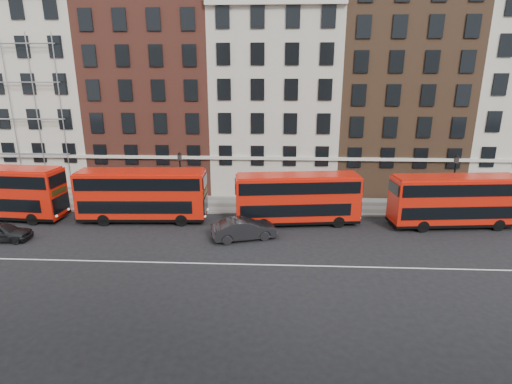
{
  "coord_description": "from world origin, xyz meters",
  "views": [
    {
      "loc": [
        0.2,
        -26.2,
        12.28
      ],
      "look_at": [
        -1.36,
        5.0,
        3.0
      ],
      "focal_mm": 28.0,
      "sensor_mm": 36.0,
      "label": 1
    }
  ],
  "objects_px": {
    "bus_b": "(142,194)",
    "bus_d": "(454,200)",
    "car_rear": "(2,232)",
    "car_front": "(244,229)",
    "bus_c": "(297,198)"
  },
  "relations": [
    {
      "from": "car_front",
      "to": "car_rear",
      "type": "bearing_deg",
      "value": 76.18
    },
    {
      "from": "bus_d",
      "to": "car_rear",
      "type": "bearing_deg",
      "value": -178.16
    },
    {
      "from": "bus_c",
      "to": "car_front",
      "type": "bearing_deg",
      "value": -147.12
    },
    {
      "from": "bus_b",
      "to": "car_front",
      "type": "relative_size",
      "value": 2.18
    },
    {
      "from": "bus_d",
      "to": "car_rear",
      "type": "distance_m",
      "value": 35.8
    },
    {
      "from": "bus_b",
      "to": "bus_c",
      "type": "xyz_separation_m",
      "value": [
        13.18,
        -0.0,
        -0.1
      ]
    },
    {
      "from": "bus_d",
      "to": "car_front",
      "type": "relative_size",
      "value": 2.12
    },
    {
      "from": "bus_b",
      "to": "car_rear",
      "type": "distance_m",
      "value": 10.65
    },
    {
      "from": "bus_b",
      "to": "bus_d",
      "type": "distance_m",
      "value": 26.05
    },
    {
      "from": "bus_c",
      "to": "bus_d",
      "type": "distance_m",
      "value": 12.87
    },
    {
      "from": "bus_b",
      "to": "car_front",
      "type": "height_order",
      "value": "bus_b"
    },
    {
      "from": "car_rear",
      "to": "car_front",
      "type": "bearing_deg",
      "value": -89.13
    },
    {
      "from": "car_rear",
      "to": "bus_c",
      "type": "bearing_deg",
      "value": -81.22
    },
    {
      "from": "bus_b",
      "to": "bus_c",
      "type": "relative_size",
      "value": 1.03
    },
    {
      "from": "car_rear",
      "to": "bus_b",
      "type": "bearing_deg",
      "value": -66.42
    }
  ]
}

